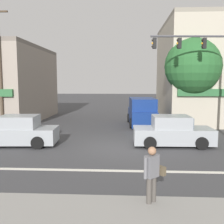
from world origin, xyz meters
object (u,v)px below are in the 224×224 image
Objects in this scene: traffic_light_mast at (210,65)px; van_crossing_leftbound at (142,112)px; utility_pole_near_left at (0,67)px; street_tree at (193,66)px; pedestrian_foreground_with_bag at (152,173)px; sedan_parked_curbside at (172,132)px; sedan_crossing_rightbound at (18,132)px.

traffic_light_mast is 6.53m from van_crossing_leftbound.
utility_pole_near_left reaches higher than traffic_light_mast.
street_tree is 13.35m from pedestrian_foreground_with_bag.
van_crossing_leftbound is 13.39m from pedestrian_foreground_with_bag.
sedan_parked_curbside is (10.90, -3.60, -3.59)m from utility_pole_near_left.
sedan_parked_curbside and sedan_crossing_rightbound have the same top height.
pedestrian_foreground_with_bag is (-0.54, -13.38, -0.05)m from van_crossing_leftbound.
utility_pole_near_left is at bearing -164.02° from van_crossing_leftbound.
sedan_crossing_rightbound is (-8.15, -0.37, 0.00)m from sedan_parked_curbside.
pedestrian_foreground_with_bag is at bearing -104.02° from sedan_parked_curbside.
sedan_crossing_rightbound is 9.22m from pedestrian_foreground_with_bag.
pedestrian_foreground_with_bag is at bearing -108.02° from street_tree.
van_crossing_leftbound is at bearing 44.18° from sedan_crossing_rightbound.
utility_pole_near_left is at bearing 124.66° from sedan_crossing_rightbound.
van_crossing_leftbound reaches higher than sedan_parked_curbside.
sedan_parked_curbside is at bearing -139.57° from traffic_light_mast.
pedestrian_foreground_with_bag is at bearing -46.02° from sedan_crossing_rightbound.
utility_pole_near_left is at bearing -172.82° from street_tree.
sedan_parked_curbside is 0.88× the size of van_crossing_leftbound.
pedestrian_foreground_with_bag is (9.15, -10.61, -3.35)m from utility_pole_near_left.
sedan_parked_curbside is at bearing -79.22° from van_crossing_leftbound.
pedestrian_foreground_with_bag is (-4.18, -9.07, -3.35)m from traffic_light_mast.
utility_pole_near_left is (-13.14, -1.65, -0.11)m from street_tree.
van_crossing_leftbound is (-3.64, 4.31, -3.30)m from traffic_light_mast.
traffic_light_mast is 1.50× the size of sedan_parked_curbside.
street_tree is 12.38m from sedan_crossing_rightbound.
van_crossing_leftbound is 1.12× the size of sedan_crossing_rightbound.
utility_pole_near_left is 12.03m from sedan_parked_curbside.
pedestrian_foreground_with_bag reaches higher than sedan_parked_curbside.
traffic_light_mast is 3.71× the size of pedestrian_foreground_with_bag.
sedan_parked_curbside is 0.98× the size of sedan_crossing_rightbound.
van_crossing_leftbound is 2.81× the size of pedestrian_foreground_with_bag.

